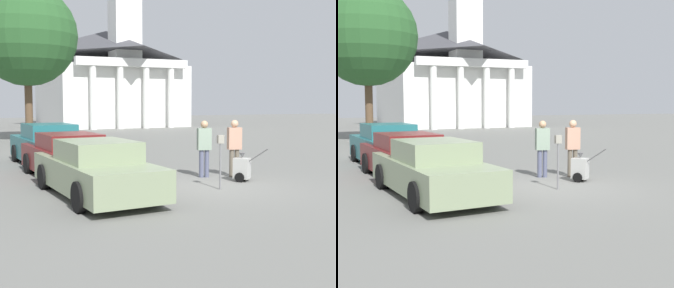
# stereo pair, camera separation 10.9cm
# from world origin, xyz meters

# --- Properties ---
(ground_plane) EXTENTS (120.00, 120.00, 0.00)m
(ground_plane) POSITION_xyz_m (0.00, 0.00, 0.00)
(ground_plane) COLOR slate
(parked_car_sage) EXTENTS (2.23, 5.03, 1.39)m
(parked_car_sage) POSITION_xyz_m (-3.14, 0.11, 0.65)
(parked_car_sage) COLOR gray
(parked_car_sage) RESTS_ON ground_plane
(parked_car_maroon) EXTENTS (2.19, 4.93, 1.38)m
(parked_car_maroon) POSITION_xyz_m (-3.14, 3.15, 0.65)
(parked_car_maroon) COLOR maroon
(parked_car_maroon) RESTS_ON ground_plane
(parked_car_teal) EXTENTS (2.22, 4.92, 1.52)m
(parked_car_teal) POSITION_xyz_m (-3.14, 6.39, 0.71)
(parked_car_teal) COLOR #23666B
(parked_car_teal) RESTS_ON ground_plane
(parking_meter) EXTENTS (0.18, 0.09, 1.45)m
(parking_meter) POSITION_xyz_m (0.12, -0.38, 1.00)
(parking_meter) COLOR slate
(parking_meter) RESTS_ON ground_plane
(person_worker) EXTENTS (0.46, 0.32, 1.75)m
(person_worker) POSITION_xyz_m (0.71, 1.55, 1.00)
(person_worker) COLOR #515670
(person_worker) RESTS_ON ground_plane
(person_supervisor) EXTENTS (0.46, 0.31, 1.77)m
(person_supervisor) POSITION_xyz_m (1.61, 1.25, 1.01)
(person_supervisor) COLOR #665B4C
(person_supervisor) RESTS_ON ground_plane
(equipment_cart) EXTENTS (0.75, 0.90, 1.00)m
(equipment_cart) POSITION_xyz_m (1.36, 0.44, 0.39)
(equipment_cart) COLOR #B2B2AD
(equipment_cart) RESTS_ON ground_plane
(church) EXTENTS (12.11, 15.26, 22.46)m
(church) POSITION_xyz_m (7.89, 34.25, 5.14)
(church) COLOR white
(church) RESTS_ON ground_plane
(shade_tree) EXTENTS (5.77, 5.77, 8.98)m
(shade_tree) POSITION_xyz_m (-2.27, 17.09, 6.08)
(shade_tree) COLOR brown
(shade_tree) RESTS_ON ground_plane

